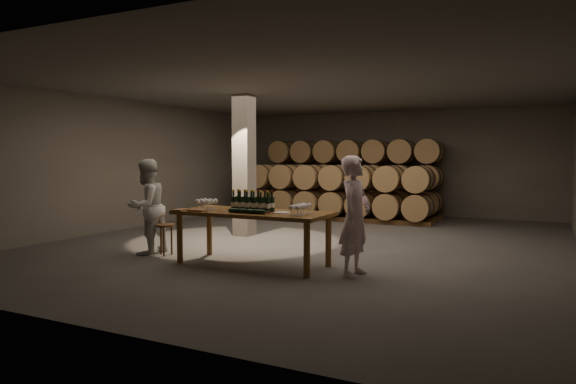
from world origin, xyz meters
The scene contains 15 objects.
room centered at (-1.80, 0.20, 1.60)m, with size 12.00×12.00×12.00m.
tasting_table centered at (0.00, -2.50, 0.80)m, with size 2.60×1.10×0.90m.
barrel_stack_back centered at (-0.96, 5.20, 1.20)m, with size 5.48×0.95×2.31m.
barrel_stack_front centered at (-0.96, 3.80, 0.83)m, with size 5.48×0.95×1.57m.
bottle_cluster centered at (-0.01, -2.49, 1.03)m, with size 0.74×0.24×0.35m.
lying_bottles centered at (0.08, -2.82, 0.94)m, with size 0.74×0.07×0.07m.
glass_cluster_left centered at (-0.89, -2.56, 1.03)m, with size 0.31×0.31×0.18m.
glass_cluster_right centered at (0.92, -2.61, 1.02)m, with size 0.19×0.52×0.17m.
plate centered at (0.55, -2.53, 0.91)m, with size 0.27×0.27×0.02m, color white.
notebook_near centered at (-0.83, -2.89, 0.92)m, with size 0.26×0.21×0.03m, color #945E36.
notebook_corner centered at (-1.16, -2.93, 0.91)m, with size 0.20×0.25×0.02m, color #945E36.
pen centered at (-0.66, -2.94, 0.91)m, with size 0.01×0.01×0.13m, color black.
stool centered at (-1.87, -2.48, 0.46)m, with size 0.34×0.34×0.57m.
person_man centered at (1.77, -2.46, 0.91)m, with size 0.66×0.44×1.82m, color silver.
person_woman centered at (-2.27, -2.51, 0.88)m, with size 0.86×0.67×1.76m, color white.
Camera 1 is at (4.29, -9.82, 1.81)m, focal length 32.00 mm.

